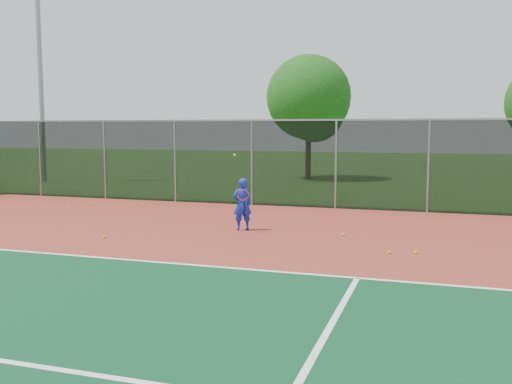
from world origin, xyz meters
TOP-DOWN VIEW (x-y plane):
  - ground at (0.00, 0.00)m, footprint 120.00×120.00m
  - court_apron at (0.00, 2.00)m, footprint 30.00×20.00m
  - fence_back at (0.00, 12.00)m, footprint 30.00×0.06m
  - tennis_player at (-1.63, 7.08)m, footprint 0.61×0.70m
  - practice_ball_0 at (1.08, 7.06)m, footprint 0.07×0.07m
  - practice_ball_1 at (-8.45, 10.25)m, footprint 0.07×0.07m
  - practice_ball_2 at (2.37, 5.28)m, footprint 0.07×0.07m
  - practice_ball_3 at (-4.51, 4.92)m, footprint 0.07×0.07m
  - practice_ball_4 at (2.92, 5.44)m, footprint 0.07×0.07m
  - floodlight_nw at (-16.09, 17.42)m, footprint 0.90×0.40m
  - tree_back_left at (-3.40, 23.20)m, footprint 4.56×4.56m

SIDE VIEW (x-z plane):
  - ground at x=0.00m, z-range 0.00..0.00m
  - court_apron at x=0.00m, z-range 0.00..0.02m
  - practice_ball_0 at x=1.08m, z-range 0.02..0.09m
  - practice_ball_1 at x=-8.45m, z-range 0.02..0.09m
  - practice_ball_2 at x=2.37m, z-range 0.02..0.09m
  - practice_ball_3 at x=-4.51m, z-range 0.02..0.09m
  - practice_ball_4 at x=2.92m, z-range 0.02..0.09m
  - tennis_player at x=-1.63m, z-range -0.30..1.74m
  - fence_back at x=0.00m, z-range 0.05..3.08m
  - tree_back_left at x=-3.40m, z-range 0.85..7.56m
  - floodlight_nw at x=-16.09m, z-range 0.77..12.30m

